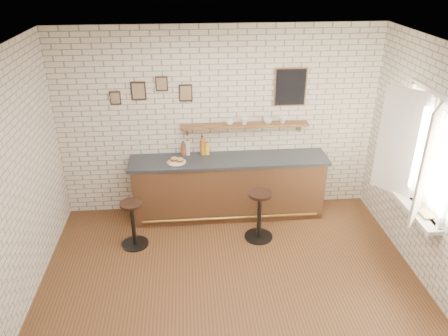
{
  "coord_description": "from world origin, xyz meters",
  "views": [
    {
      "loc": [
        -0.48,
        -4.43,
        3.9
      ],
      "look_at": [
        -0.01,
        0.9,
        1.25
      ],
      "focal_mm": 35.0,
      "sensor_mm": 36.0,
      "label": 1
    }
  ],
  "objects": [
    {
      "name": "ciabatta_sandwich",
      "position": [
        -0.67,
        1.64,
        1.06
      ],
      "size": [
        0.21,
        0.14,
        0.07
      ],
      "color": "tan",
      "rests_on": "sandwich_plate"
    },
    {
      "name": "window_sill",
      "position": [
        2.4,
        0.3,
        0.9
      ],
      "size": [
        0.2,
        1.35,
        0.06
      ],
      "color": "white",
      "rests_on": "ground"
    },
    {
      "name": "sandwich_plate",
      "position": [
        -0.68,
        1.64,
        1.02
      ],
      "size": [
        0.28,
        0.28,
        0.01
      ],
      "primitive_type": "cylinder",
      "color": "white",
      "rests_on": "bar_counter"
    },
    {
      "name": "bitters_bottle_brown",
      "position": [
        -0.57,
        1.9,
        1.11
      ],
      "size": [
        0.07,
        0.07,
        0.23
      ],
      "color": "brown",
      "rests_on": "bar_counter"
    },
    {
      "name": "bitters_bottle_amber",
      "position": [
        -0.27,
        1.9,
        1.14
      ],
      "size": [
        0.08,
        0.08,
        0.32
      ],
      "color": "#A95E1B",
      "rests_on": "bar_counter"
    },
    {
      "name": "ground",
      "position": [
        0.0,
        0.0,
        0.0
      ],
      "size": [
        5.0,
        5.0,
        0.0
      ],
      "primitive_type": "plane",
      "color": "brown",
      "rests_on": "ground"
    },
    {
      "name": "wall_shelf",
      "position": [
        0.4,
        1.9,
        1.48
      ],
      "size": [
        2.0,
        0.18,
        0.18
      ],
      "color": "brown",
      "rests_on": "ground"
    },
    {
      "name": "book_lower",
      "position": [
        2.38,
        0.01,
        0.94
      ],
      "size": [
        0.22,
        0.24,
        0.02
      ],
      "primitive_type": "imported",
      "rotation": [
        0.0,
        0.0,
        0.44
      ],
      "color": "tan",
      "rests_on": "window_sill"
    },
    {
      "name": "shelf_cup_a",
      "position": [
        0.16,
        1.9,
        1.54
      ],
      "size": [
        0.16,
        0.16,
        0.09
      ],
      "primitive_type": "imported",
      "rotation": [
        0.0,
        0.0,
        0.59
      ],
      "color": "white",
      "rests_on": "wall_shelf"
    },
    {
      "name": "book_upper",
      "position": [
        2.38,
        -0.03,
        0.96
      ],
      "size": [
        0.17,
        0.23,
        0.02
      ],
      "primitive_type": "imported",
      "rotation": [
        0.0,
        0.0,
        0.02
      ],
      "color": "tan",
      "rests_on": "book_lower"
    },
    {
      "name": "shelf_cup_c",
      "position": [
        0.76,
        1.9,
        1.55
      ],
      "size": [
        0.18,
        0.18,
        0.1
      ],
      "primitive_type": "imported",
      "rotation": [
        0.0,
        0.0,
        0.99
      ],
      "color": "white",
      "rests_on": "wall_shelf"
    },
    {
      "name": "potato_chips",
      "position": [
        -0.69,
        1.63,
        1.02
      ],
      "size": [
        0.25,
        0.18,
        0.0
      ],
      "color": "#E7A351",
      "rests_on": "sandwich_plate"
    },
    {
      "name": "bar_stool_left",
      "position": [
        -1.34,
        0.97,
        0.39
      ],
      "size": [
        0.41,
        0.41,
        0.72
      ],
      "color": "black",
      "rests_on": "ground"
    },
    {
      "name": "shelf_cup_b",
      "position": [
        0.39,
        1.9,
        1.55
      ],
      "size": [
        0.13,
        0.13,
        0.1
      ],
      "primitive_type": "imported",
      "rotation": [
        0.0,
        0.0,
        1.34
      ],
      "color": "white",
      "rests_on": "wall_shelf"
    },
    {
      "name": "back_wall_decor",
      "position": [
        0.23,
        1.98,
        2.05
      ],
      "size": [
        2.96,
        0.02,
        0.56
      ],
      "color": "black",
      "rests_on": "ground"
    },
    {
      "name": "condiment_bottle_yellow",
      "position": [
        -0.2,
        1.9,
        1.1
      ],
      "size": [
        0.07,
        0.07,
        0.22
      ],
      "color": "yellow",
      "rests_on": "bar_counter"
    },
    {
      "name": "bar_counter",
      "position": [
        0.13,
        1.7,
        0.51
      ],
      "size": [
        3.1,
        0.65,
        1.01
      ],
      "color": "#52341E",
      "rests_on": "ground"
    },
    {
      "name": "bar_stool_right",
      "position": [
        0.52,
        1.0,
        0.41
      ],
      "size": [
        0.43,
        0.43,
        0.77
      ],
      "color": "black",
      "rests_on": "ground"
    },
    {
      "name": "casement_window",
      "position": [
        2.36,
        0.3,
        1.65
      ],
      "size": [
        0.4,
        1.3,
        1.56
      ],
      "color": "white",
      "rests_on": "ground"
    },
    {
      "name": "bitters_bottle_white",
      "position": [
        -0.5,
        1.9,
        1.12
      ],
      "size": [
        0.07,
        0.07,
        0.26
      ],
      "color": "silver",
      "rests_on": "bar_counter"
    },
    {
      "name": "shelf_cup_d",
      "position": [
        0.99,
        1.9,
        1.55
      ],
      "size": [
        0.13,
        0.13,
        0.1
      ],
      "primitive_type": "imported",
      "rotation": [
        0.0,
        0.0,
        0.28
      ],
      "color": "white",
      "rests_on": "wall_shelf"
    }
  ]
}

